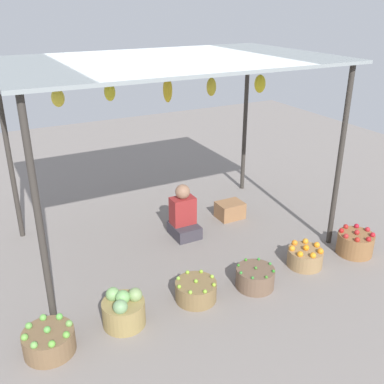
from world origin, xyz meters
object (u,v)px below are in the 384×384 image
(basket_limes, at_px, (196,291))
(basket_green_chilies, at_px, (255,278))
(wooden_crate_near_vendor, at_px, (230,210))
(vendor_person, at_px, (183,216))
(basket_oranges, at_px, (305,257))
(basket_red_apples, at_px, (355,243))
(basket_cabbages, at_px, (124,310))
(basket_green_apples, at_px, (49,341))

(basket_limes, bearing_deg, basket_green_chilies, -8.41)
(basket_limes, xyz_separation_m, wooden_crate_near_vendor, (1.44, 1.58, 0.01))
(vendor_person, xyz_separation_m, basket_green_chilies, (0.18, -1.52, -0.18))
(basket_oranges, distance_m, basket_red_apples, 0.80)
(basket_oranges, height_order, basket_red_apples, basket_red_apples)
(vendor_person, xyz_separation_m, basket_limes, (-0.55, -1.41, -0.18))
(basket_red_apples, distance_m, wooden_crate_near_vendor, 1.91)
(vendor_person, relative_size, basket_cabbages, 1.73)
(basket_green_chilies, bearing_deg, basket_limes, 171.59)
(basket_limes, height_order, basket_oranges, basket_oranges)
(basket_green_chilies, bearing_deg, wooden_crate_near_vendor, 67.26)
(basket_limes, bearing_deg, vendor_person, 68.64)
(vendor_person, relative_size, basket_oranges, 1.74)
(basket_green_chilies, xyz_separation_m, basket_red_apples, (1.63, 0.01, 0.03))
(basket_green_apples, relative_size, basket_oranges, 1.11)
(basket_cabbages, distance_m, basket_green_chilies, 1.61)
(basket_green_chilies, xyz_separation_m, basket_oranges, (0.83, 0.08, 0.00))
(basket_green_apples, xyz_separation_m, basket_cabbages, (0.78, 0.04, 0.05))
(basket_cabbages, xyz_separation_m, wooden_crate_near_vendor, (2.31, 1.60, -0.05))
(basket_green_apples, distance_m, basket_cabbages, 0.78)
(basket_green_apples, xyz_separation_m, basket_limes, (1.64, 0.06, -0.01))
(basket_cabbages, bearing_deg, basket_green_apples, -176.72)
(basket_red_apples, bearing_deg, basket_oranges, 174.53)
(wooden_crate_near_vendor, bearing_deg, basket_oranges, -85.52)
(vendor_person, distance_m, wooden_crate_near_vendor, 0.92)
(basket_limes, xyz_separation_m, basket_green_chilies, (0.74, -0.11, 0.01))
(vendor_person, relative_size, basket_green_chilies, 1.71)
(basket_green_chilies, distance_m, basket_oranges, 0.84)
(basket_red_apples, height_order, wooden_crate_near_vendor, basket_red_apples)
(basket_limes, height_order, basket_red_apples, basket_red_apples)
(basket_limes, distance_m, basket_oranges, 1.57)
(basket_green_apples, distance_m, basket_oranges, 3.21)
(basket_cabbages, bearing_deg, basket_red_apples, -1.43)
(basket_green_chilies, xyz_separation_m, wooden_crate_near_vendor, (0.71, 1.69, 0.00))
(basket_green_apples, relative_size, wooden_crate_near_vendor, 1.24)
(vendor_person, distance_m, basket_red_apples, 2.36)
(basket_oranges, bearing_deg, wooden_crate_near_vendor, 94.48)
(wooden_crate_near_vendor, bearing_deg, basket_green_chilies, -112.74)
(vendor_person, xyz_separation_m, basket_cabbages, (-1.42, -1.43, -0.12))
(vendor_person, height_order, basket_green_apples, vendor_person)
(basket_green_apples, height_order, wooden_crate_near_vendor, basket_green_apples)
(vendor_person, height_order, basket_cabbages, vendor_person)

